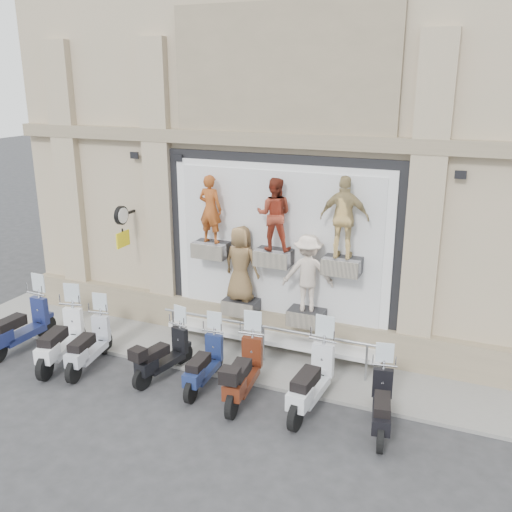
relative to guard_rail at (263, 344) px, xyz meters
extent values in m
plane|color=#2E2E30|center=(0.00, -2.00, -0.47)|extent=(90.00, 90.00, 0.00)
cube|color=gray|center=(0.00, 0.10, -0.43)|extent=(16.00, 2.20, 0.08)
cube|color=black|center=(0.00, 0.96, 1.93)|extent=(5.60, 0.10, 4.30)
cube|color=white|center=(0.00, 0.90, 1.93)|extent=(5.10, 0.06, 3.90)
cube|color=white|center=(0.00, 0.86, 1.93)|extent=(4.70, 0.04, 3.60)
cube|color=white|center=(0.00, 0.55, -0.05)|extent=(5.10, 0.75, 0.10)
cube|color=#28282B|center=(-1.55, 0.59, 1.86)|extent=(0.80, 0.50, 0.35)
imported|color=#B4521F|center=(-1.55, 0.59, 2.82)|extent=(0.60, 0.42, 1.56)
cube|color=#28282B|center=(0.00, 0.59, 1.86)|extent=(0.80, 0.50, 0.35)
imported|color=maroon|center=(0.00, 0.59, 2.83)|extent=(0.88, 0.75, 1.60)
cube|color=#28282B|center=(1.55, 0.59, 1.86)|extent=(0.80, 0.50, 0.35)
imported|color=tan|center=(1.55, 0.59, 2.90)|extent=(1.05, 0.50, 1.74)
cube|color=#28282B|center=(-0.80, 0.59, 0.56)|extent=(0.80, 0.50, 0.35)
imported|color=olive|center=(-0.80, 0.59, 1.61)|extent=(0.92, 0.67, 1.75)
cube|color=#28282B|center=(0.80, 0.59, 0.56)|extent=(0.80, 0.50, 0.35)
imported|color=beige|center=(0.80, 0.59, 1.60)|extent=(1.25, 0.93, 1.73)
cube|color=black|center=(-3.90, 0.72, 2.49)|extent=(0.06, 0.56, 0.06)
cylinder|color=black|center=(-3.90, 0.45, 2.49)|extent=(0.10, 0.46, 0.46)
cube|color=yellow|center=(-3.90, 0.45, 1.89)|extent=(0.04, 0.50, 0.38)
camera|label=1|loc=(4.31, -10.64, 5.64)|focal=40.00mm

